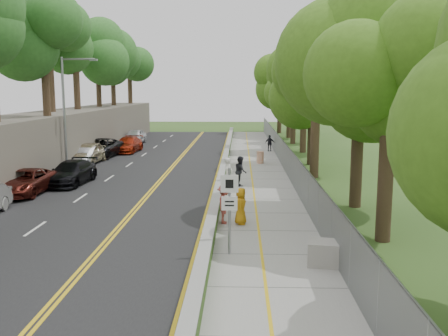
# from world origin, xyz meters

# --- Properties ---
(ground) EXTENTS (140.00, 140.00, 0.00)m
(ground) POSITION_xyz_m (0.00, 0.00, 0.00)
(ground) COLOR #33511E
(ground) RESTS_ON ground
(road) EXTENTS (11.20, 66.00, 0.04)m
(road) POSITION_xyz_m (-5.40, 15.00, 0.02)
(road) COLOR black
(road) RESTS_ON ground
(sidewalk) EXTENTS (4.20, 66.00, 0.05)m
(sidewalk) POSITION_xyz_m (2.55, 15.00, 0.03)
(sidewalk) COLOR gray
(sidewalk) RESTS_ON ground
(jersey_barrier) EXTENTS (0.42, 66.00, 0.60)m
(jersey_barrier) POSITION_xyz_m (0.25, 15.00, 0.30)
(jersey_barrier) COLOR #72DA2B
(jersey_barrier) RESTS_ON ground
(rock_embankment) EXTENTS (5.00, 66.00, 4.00)m
(rock_embankment) POSITION_xyz_m (-13.50, 15.00, 2.00)
(rock_embankment) COLOR #595147
(rock_embankment) RESTS_ON ground
(chainlink_fence) EXTENTS (0.04, 66.00, 2.00)m
(chainlink_fence) POSITION_xyz_m (4.65, 15.00, 1.00)
(chainlink_fence) COLOR slate
(chainlink_fence) RESTS_ON ground
(trees_embankment) EXTENTS (6.40, 66.00, 13.00)m
(trees_embankment) POSITION_xyz_m (-13.00, 15.00, 10.50)
(trees_embankment) COLOR #37782B
(trees_embankment) RESTS_ON rock_embankment
(trees_fenceside) EXTENTS (7.00, 66.00, 14.00)m
(trees_fenceside) POSITION_xyz_m (7.00, 15.00, 7.00)
(trees_fenceside) COLOR #4D801F
(trees_fenceside) RESTS_ON ground
(streetlight) EXTENTS (2.52, 0.22, 8.00)m
(streetlight) POSITION_xyz_m (-10.46, 14.00, 4.64)
(streetlight) COLOR gray
(streetlight) RESTS_ON ground
(signpost) EXTENTS (0.62, 0.09, 3.10)m
(signpost) POSITION_xyz_m (1.05, -3.02, 1.96)
(signpost) COLOR gray
(signpost) RESTS_ON sidewalk
(construction_barrel) EXTENTS (0.58, 0.58, 0.95)m
(construction_barrel) POSITION_xyz_m (3.00, 18.97, 0.52)
(construction_barrel) COLOR #C64C1D
(construction_barrel) RESTS_ON sidewalk
(concrete_block) EXTENTS (1.34, 1.09, 0.80)m
(concrete_block) POSITION_xyz_m (4.30, -4.00, 0.45)
(concrete_block) COLOR gray
(concrete_block) RESTS_ON sidewalk
(car_2) EXTENTS (2.39, 4.99, 1.37)m
(car_2) POSITION_xyz_m (-10.60, 6.94, 0.73)
(car_2) COLOR #551A13
(car_2) RESTS_ON road
(car_3) EXTENTS (2.34, 5.04, 1.43)m
(car_3) POSITION_xyz_m (-9.00, 9.93, 0.75)
(car_3) COLOR black
(car_3) RESTS_ON road
(car_4) EXTENTS (2.20, 4.98, 1.67)m
(car_4) POSITION_xyz_m (-10.60, 18.56, 0.87)
(car_4) COLOR tan
(car_4) RESTS_ON road
(car_5) EXTENTS (1.78, 4.25, 1.37)m
(car_5) POSITION_xyz_m (-10.60, 18.04, 0.72)
(car_5) COLOR silver
(car_5) RESTS_ON road
(car_6) EXTENTS (3.22, 5.97, 1.59)m
(car_6) POSITION_xyz_m (-10.60, 22.17, 0.84)
(car_6) COLOR black
(car_6) RESTS_ON road
(car_7) EXTENTS (2.28, 4.97, 1.41)m
(car_7) POSITION_xyz_m (-9.00, 25.62, 0.74)
(car_7) COLOR #9E250E
(car_7) RESTS_ON road
(car_8) EXTENTS (1.97, 4.67, 1.58)m
(car_8) POSITION_xyz_m (-9.88, 32.78, 0.83)
(car_8) COLOR silver
(car_8) RESTS_ON road
(painter_0) EXTENTS (0.56, 0.82, 1.60)m
(painter_0) POSITION_xyz_m (1.45, 1.00, 0.85)
(painter_0) COLOR #BE7F11
(painter_0) RESTS_ON sidewalk
(painter_1) EXTENTS (0.70, 0.82, 1.92)m
(painter_1) POSITION_xyz_m (0.75, 8.20, 1.01)
(painter_1) COLOR silver
(painter_1) RESTS_ON sidewalk
(painter_2) EXTENTS (0.79, 0.96, 1.80)m
(painter_2) POSITION_xyz_m (1.45, 9.67, 0.95)
(painter_2) COLOR black
(painter_2) RESTS_ON sidewalk
(painter_3) EXTENTS (0.65, 1.13, 1.74)m
(painter_3) POSITION_xyz_m (0.75, 1.07, 0.92)
(painter_3) COLOR #953C33
(painter_3) RESTS_ON sidewalk
(person_far) EXTENTS (0.91, 0.42, 1.53)m
(person_far) POSITION_xyz_m (4.20, 26.70, 0.82)
(person_far) COLOR black
(person_far) RESTS_ON sidewalk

